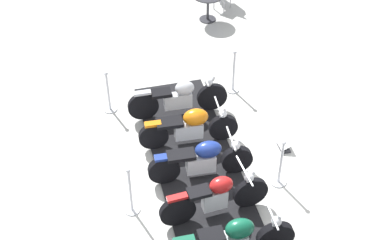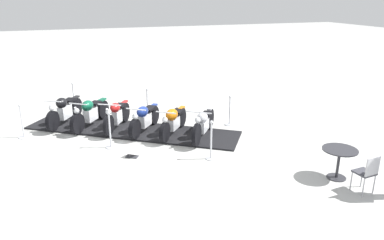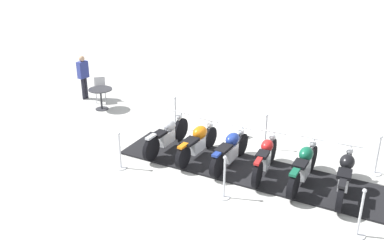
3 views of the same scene
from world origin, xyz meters
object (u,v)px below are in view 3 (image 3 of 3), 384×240
(motorcycle_chrome, at_px, (167,134))
(info_placard, at_px, (243,135))
(stanchion_left_mid, at_px, (224,183))
(motorcycle_black, at_px, (345,175))
(stanchion_right_mid, at_px, (265,138))
(stanchion_right_rear, at_px, (175,118))
(motorcycle_navy, at_px, (230,149))
(motorcycle_copper, at_px, (198,141))
(cafe_chair_near_table, at_px, (100,88))
(motorcycle_forest, at_px, (304,166))
(stanchion_right_front, at_px, (376,162))
(stanchion_left_front, at_px, (359,221))
(cafe_table, at_px, (101,94))
(stanchion_left_rear, at_px, (120,156))
(motorcycle_maroon, at_px, (266,157))
(bystander_person, at_px, (83,73))

(motorcycle_chrome, xyz_separation_m, info_placard, (0.63, -2.38, -0.45))
(info_placard, bearing_deg, stanchion_left_mid, -75.49)
(motorcycle_black, xyz_separation_m, stanchion_right_mid, (2.58, 1.20, -0.17))
(stanchion_right_rear, bearing_deg, motorcycle_navy, -154.33)
(motorcycle_copper, bearing_deg, cafe_chair_near_table, 69.71)
(motorcycle_forest, bearing_deg, stanchion_right_front, -46.15)
(stanchion_left_front, height_order, stanchion_right_front, stanchion_left_front)
(motorcycle_navy, distance_m, stanchion_left_mid, 1.57)
(info_placard, distance_m, cafe_table, 5.43)
(motorcycle_black, relative_size, motorcycle_chrome, 1.10)
(cafe_table, bearing_deg, stanchion_right_front, -126.58)
(motorcycle_copper, bearing_deg, stanchion_left_rear, 137.08)
(motorcycle_maroon, relative_size, stanchion_right_mid, 1.65)
(stanchion_left_rear, relative_size, stanchion_left_front, 0.93)
(stanchion_left_rear, relative_size, cafe_chair_near_table, 1.13)
(cafe_chair_near_table, bearing_deg, stanchion_left_mid, 19.84)
(motorcycle_copper, distance_m, stanchion_left_front, 4.76)
(info_placard, bearing_deg, stanchion_right_front, -6.70)
(motorcycle_forest, xyz_separation_m, motorcycle_navy, (1.13, 1.62, -0.02))
(motorcycle_chrome, xyz_separation_m, stanchion_left_front, (-4.38, -3.65, -0.15))
(motorcycle_navy, bearing_deg, motorcycle_black, -87.19)
(stanchion_left_front, distance_m, bystander_person, 11.25)
(motorcycle_forest, xyz_separation_m, cafe_chair_near_table, (6.65, 5.48, 0.02))
(motorcycle_navy, bearing_deg, motorcycle_maroon, -87.19)
(stanchion_left_rear, height_order, stanchion_right_mid, stanchion_right_mid)
(stanchion_right_front, relative_size, stanchion_right_rear, 0.98)
(motorcycle_navy, xyz_separation_m, stanchion_right_mid, (0.89, -1.22, -0.14))
(motorcycle_navy, relative_size, motorcycle_copper, 1.00)
(cafe_chair_near_table, bearing_deg, bystander_person, -127.85)
(motorcycle_black, xyz_separation_m, cafe_table, (6.40, 6.20, 0.05))
(stanchion_left_rear, xyz_separation_m, stanchion_right_rear, (2.39, -1.67, 0.04))
(motorcycle_chrome, distance_m, stanchion_left_mid, 2.89)
(motorcycle_forest, distance_m, motorcycle_copper, 2.96)
(stanchion_left_rear, xyz_separation_m, bystander_person, (5.68, 1.54, 0.66))
(motorcycle_black, relative_size, stanchion_left_mid, 1.81)
(info_placard, height_order, bystander_person, bystander_person)
(stanchion_left_rear, bearing_deg, motorcycle_forest, -106.63)
(stanchion_left_rear, bearing_deg, stanchion_left_front, -124.93)
(motorcycle_black, distance_m, stanchion_left_front, 1.61)
(motorcycle_black, xyz_separation_m, motorcycle_chrome, (2.83, 4.04, -0.02))
(stanchion_right_mid, distance_m, cafe_chair_near_table, 6.87)
(info_placard, bearing_deg, stanchion_right_mid, -27.69)
(motorcycle_forest, xyz_separation_m, stanchion_right_rear, (3.76, 2.88, -0.13))
(stanchion_right_rear, xyz_separation_m, cafe_table, (2.08, 2.50, 0.19))
(motorcycle_maroon, xyz_separation_m, cafe_table, (5.27, 4.58, 0.05))
(stanchion_left_rear, bearing_deg, info_placard, -67.48)
(motorcycle_black, bearing_deg, cafe_chair_near_table, 71.73)
(motorcycle_maroon, bearing_deg, motorcycle_navy, 86.06)
(motorcycle_maroon, distance_m, stanchion_left_rear, 3.83)
(motorcycle_black, relative_size, motorcycle_navy, 1.17)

